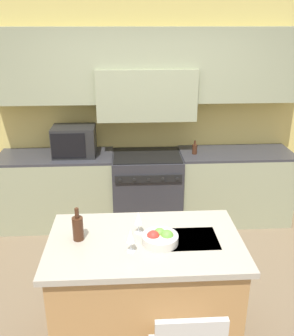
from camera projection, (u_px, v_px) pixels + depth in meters
The scene contains 11 objects.
ground_plane at pixel (157, 310), 3.41m from camera, with size 10.00×10.00×0.00m, color #7A664C.
back_cabinetry at pixel (146, 96), 4.60m from camera, with size 10.00×0.46×2.70m.
back_counter at pixel (147, 188), 4.78m from camera, with size 3.65×0.62×0.93m.
range_stove at pixel (147, 189), 4.77m from camera, with size 0.85×0.70×0.93m.
microwave at pixel (74, 141), 4.50m from camera, with size 0.51×0.38×0.36m.
kitchen_island at pixel (145, 291), 2.95m from camera, with size 1.45×0.87×0.94m.
wine_bottle at pixel (78, 228), 2.75m from camera, with size 0.08×0.08×0.26m.
wine_glass_near at pixel (131, 236), 2.59m from camera, with size 0.07×0.07×0.18m.
wine_glass_far at pixel (138, 219), 2.83m from camera, with size 0.07×0.07×0.18m.
fruit_bowl at pixel (160, 238), 2.73m from camera, with size 0.27×0.27×0.10m.
oil_bottle_on_counter at pixel (195, 149), 4.58m from camera, with size 0.06×0.06×0.17m.
Camera 1 is at (-0.25, -2.69, 2.46)m, focal length 40.00 mm.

